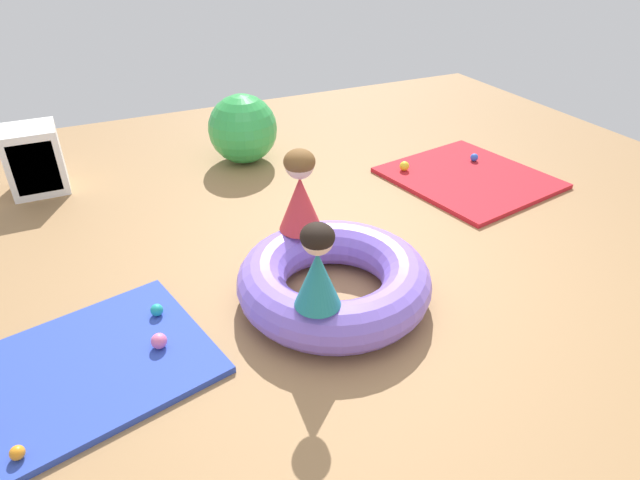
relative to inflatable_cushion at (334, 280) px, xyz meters
name	(u,v)px	position (x,y,z in m)	size (l,w,h in m)	color
ground_plane	(345,285)	(0.14, 0.11, -0.15)	(8.00, 8.00, 0.00)	#9E7549
gym_mat_near_left	(53,383)	(-1.63, -0.03, -0.13)	(1.58, 1.00, 0.04)	#2D47B7
gym_mat_front	(469,178)	(1.90, 1.05, -0.13)	(1.23, 1.30, 0.04)	red
inflatable_cushion	(334,280)	(0.00, 0.00, 0.00)	(1.20, 1.20, 0.30)	#8466E0
child_in_red	(300,192)	(-0.03, 0.43, 0.42)	(0.35, 0.35, 0.55)	red
child_in_teal	(318,267)	(-0.27, -0.34, 0.39)	(0.34, 0.34, 0.49)	teal
play_ball_pink	(159,341)	(-1.08, -0.01, -0.07)	(0.09, 0.09, 0.09)	pink
play_ball_teal	(157,310)	(-1.04, 0.27, -0.07)	(0.07, 0.07, 0.07)	teal
play_ball_yellow	(404,166)	(1.43, 1.40, -0.07)	(0.09, 0.09, 0.09)	yellow
play_ball_orange	(17,453)	(-1.78, -0.46, -0.08)	(0.07, 0.07, 0.07)	orange
play_ball_blue	(474,157)	(2.15, 1.31, -0.07)	(0.07, 0.07, 0.07)	blue
exercise_ball_large	(243,129)	(0.20, 2.33, 0.17)	(0.65, 0.65, 0.65)	green
storage_cube	(35,160)	(-1.60, 2.48, 0.13)	(0.44, 0.44, 0.56)	white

